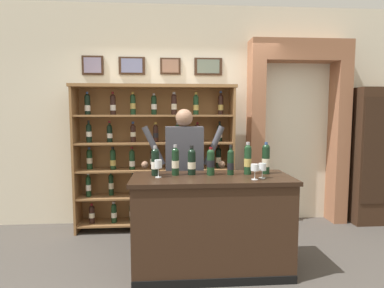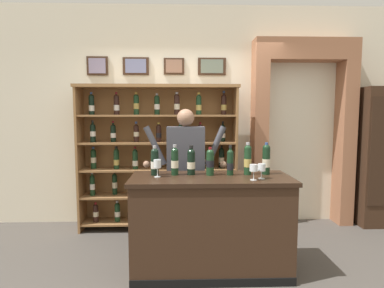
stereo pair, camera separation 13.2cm
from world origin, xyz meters
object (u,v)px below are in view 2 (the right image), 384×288
object	(u,v)px
wine_shelf	(158,154)
wine_glass_center	(157,164)
tasting_bottle_brunello	(210,161)
shopkeeper	(186,162)
wine_glass_right	(262,168)
tasting_bottle_vin_santo	(175,161)
wine_glass_spare	(254,168)
tasting_bottle_prosecco	(248,159)
tasting_counter	(211,224)
tasting_bottle_super_tuscan	(266,159)
tasting_bottle_riserva	(191,161)
tasting_bottle_rosso	(230,162)
tasting_bottle_chianti	(155,161)

from	to	relation	value
wine_shelf	wine_glass_center	world-z (taller)	wine_shelf
wine_shelf	tasting_bottle_brunello	size ratio (longest dim) A/B	7.62
shopkeeper	wine_glass_right	xyz separation A→B (m)	(0.70, -0.76, 0.05)
tasting_bottle_vin_santo	wine_glass_spare	distance (m)	0.78
tasting_bottle_prosecco	wine_shelf	bearing A→B (deg)	130.59
tasting_counter	wine_glass_right	world-z (taller)	wine_glass_right
tasting_bottle_prosecco	tasting_bottle_super_tuscan	xyz separation A→B (m)	(0.19, 0.01, -0.00)
tasting_bottle_super_tuscan	tasting_bottle_riserva	bearing A→B (deg)	179.86
wine_shelf	wine_glass_right	size ratio (longest dim) A/B	14.93
tasting_bottle_rosso	tasting_bottle_prosecco	size ratio (longest dim) A/B	0.92
wine_glass_center	wine_glass_right	bearing A→B (deg)	-6.40
wine_glass_right	wine_glass_spare	world-z (taller)	wine_glass_spare
tasting_bottle_chianti	wine_glass_spare	distance (m)	0.97
tasting_bottle_rosso	wine_glass_center	distance (m)	0.72
tasting_bottle_chianti	wine_shelf	bearing A→B (deg)	92.44
shopkeeper	wine_glass_right	distance (m)	1.04
tasting_counter	tasting_bottle_chianti	size ratio (longest dim) A/B	5.28
shopkeeper	tasting_bottle_super_tuscan	xyz separation A→B (m)	(0.80, -0.54, 0.11)
tasting_bottle_brunello	tasting_bottle_rosso	bearing A→B (deg)	0.68
tasting_bottle_rosso	tasting_bottle_super_tuscan	xyz separation A→B (m)	(0.37, 0.03, 0.02)
tasting_bottle_chianti	wine_glass_center	size ratio (longest dim) A/B	1.73
tasting_bottle_chianti	tasting_bottle_rosso	size ratio (longest dim) A/B	0.99
tasting_bottle_rosso	wine_glass_spare	world-z (taller)	tasting_bottle_rosso
tasting_bottle_super_tuscan	wine_shelf	bearing A→B (deg)	135.97
wine_glass_spare	tasting_bottle_vin_santo	bearing A→B (deg)	159.86
tasting_bottle_super_tuscan	tasting_bottle_brunello	bearing A→B (deg)	-176.85
tasting_counter	tasting_bottle_prosecco	distance (m)	0.74
wine_glass_center	wine_glass_spare	distance (m)	0.91
shopkeeper	wine_shelf	bearing A→B (deg)	121.66
tasting_counter	wine_shelf	bearing A→B (deg)	115.97
wine_shelf	tasting_counter	xyz separation A→B (m)	(0.60, -1.23, -0.55)
tasting_bottle_chianti	wine_glass_spare	bearing A→B (deg)	-16.17
tasting_counter	wine_glass_right	bearing A→B (deg)	-14.04
tasting_bottle_brunello	tasting_counter	bearing A→B (deg)	-88.24
tasting_bottle_prosecco	tasting_bottle_super_tuscan	distance (m)	0.19
tasting_bottle_super_tuscan	wine_glass_right	world-z (taller)	tasting_bottle_super_tuscan
tasting_bottle_riserva	tasting_bottle_rosso	xyz separation A→B (m)	(0.39, -0.03, -0.00)
wine_shelf	tasting_bottle_vin_santo	xyz separation A→B (m)	(0.25, -1.14, 0.07)
wine_shelf	tasting_bottle_rosso	distance (m)	1.41
wine_shelf	tasting_counter	world-z (taller)	wine_shelf
tasting_bottle_chianti	wine_glass_right	distance (m)	1.04
tasting_counter	tasting_bottle_riserva	bearing A→B (deg)	150.78
tasting_bottle_chianti	tasting_bottle_super_tuscan	world-z (taller)	tasting_bottle_super_tuscan
tasting_bottle_riserva	tasting_bottle_prosecco	size ratio (longest dim) A/B	0.91
shopkeeper	tasting_bottle_riserva	world-z (taller)	shopkeeper
tasting_counter	tasting_bottle_rosso	bearing A→B (deg)	20.75
tasting_counter	tasting_bottle_rosso	world-z (taller)	tasting_bottle_rosso
wine_shelf	tasting_bottle_chianti	world-z (taller)	wine_shelf
wine_shelf	wine_glass_right	world-z (taller)	wine_shelf
shopkeeper	wine_glass_spare	bearing A→B (deg)	-53.10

